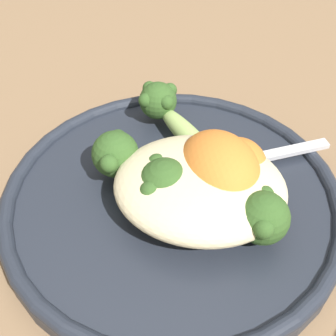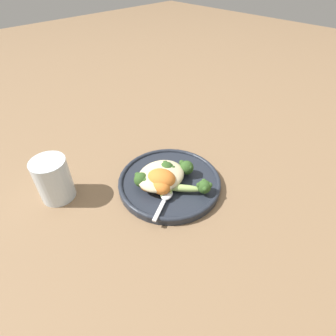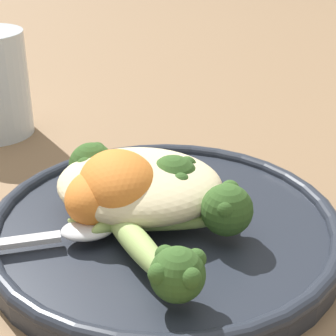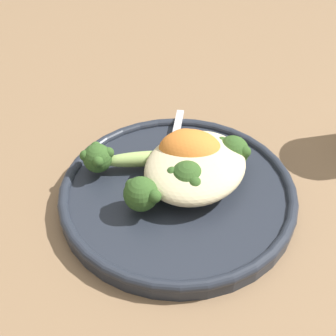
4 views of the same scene
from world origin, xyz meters
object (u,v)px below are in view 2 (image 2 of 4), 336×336
broccoli_stalk_1 (182,171)px  broccoli_stalk_3 (145,181)px  broccoli_stalk_2 (167,172)px  sweet_potato_chunk_0 (161,179)px  plate (169,182)px  sweet_potato_chunk_1 (154,182)px  broccoli_stalk_0 (195,187)px  sweet_potato_chunk_2 (160,185)px  spoon (165,197)px  water_glass (54,179)px  quinoa_mound (161,176)px

broccoli_stalk_1 → broccoli_stalk_3: same height
broccoli_stalk_2 → sweet_potato_chunk_0: 0.03m
plate → sweet_potato_chunk_1: size_ratio=3.68×
plate → broccoli_stalk_2: bearing=94.2°
broccoli_stalk_0 → broccoli_stalk_2: (-0.01, 0.08, 0.00)m
broccoli_stalk_3 → sweet_potato_chunk_1: bearing=-175.8°
broccoli_stalk_1 → sweet_potato_chunk_2: same height
sweet_potato_chunk_1 → spoon: 0.05m
water_glass → broccoli_stalk_2: bearing=-35.5°
plate → sweet_potato_chunk_0: (-0.03, -0.00, 0.03)m
sweet_potato_chunk_1 → broccoli_stalk_1: bearing=-16.0°
quinoa_mound → sweet_potato_chunk_2: bearing=-139.4°
sweet_potato_chunk_0 → broccoli_stalk_1: bearing=-9.2°
quinoa_mound → plate: bearing=-23.6°
broccoli_stalk_1 → spoon: broccoli_stalk_1 is taller
quinoa_mound → sweet_potato_chunk_0: bearing=-130.7°
spoon → sweet_potato_chunk_1: bearing=-125.4°
broccoli_stalk_0 → quinoa_mound: bearing=162.4°
broccoli_stalk_1 → broccoli_stalk_2: 0.04m
spoon → water_glass: size_ratio=0.90×
broccoli_stalk_1 → sweet_potato_chunk_1: 0.08m
quinoa_mound → broccoli_stalk_2: (0.02, -0.00, 0.00)m
plate → broccoli_stalk_3: bearing=157.8°
broccoli_stalk_2 → broccoli_stalk_3: bearing=110.7°
sweet_potato_chunk_1 → spoon: sweet_potato_chunk_1 is taller
sweet_potato_chunk_1 → broccoli_stalk_2: bearing=1.4°
quinoa_mound → sweet_potato_chunk_0: size_ratio=1.72×
broccoli_stalk_0 → sweet_potato_chunk_1: size_ratio=1.42×
plate → water_glass: size_ratio=2.40×
broccoli_stalk_3 → sweet_potato_chunk_0: size_ratio=1.22×
sweet_potato_chunk_0 → sweet_potato_chunk_1: 0.02m
quinoa_mound → spoon: quinoa_mound is taller
sweet_potato_chunk_2 → water_glass: water_glass is taller
plate → broccoli_stalk_0: size_ratio=2.59×
sweet_potato_chunk_0 → sweet_potato_chunk_2: (-0.01, -0.01, -0.01)m
plate → broccoli_stalk_1: size_ratio=2.07×
quinoa_mound → water_glass: size_ratio=1.13×
quinoa_mound → broccoli_stalk_1: (0.05, -0.02, -0.00)m
quinoa_mound → broccoli_stalk_1: 0.06m
quinoa_mound → sweet_potato_chunk_0: sweet_potato_chunk_0 is taller
sweet_potato_chunk_1 → spoon: size_ratio=0.73×
sweet_potato_chunk_2 → sweet_potato_chunk_0: bearing=30.1°
sweet_potato_chunk_1 → water_glass: (-0.17, 0.16, 0.02)m
plate → sweet_potato_chunk_1: bearing=171.4°
quinoa_mound → broccoli_stalk_2: 0.02m
quinoa_mound → broccoli_stalk_3: (-0.04, 0.02, -0.00)m
broccoli_stalk_1 → sweet_potato_chunk_2: size_ratio=2.28×
sweet_potato_chunk_0 → water_glass: (-0.19, 0.17, 0.01)m
plate → spoon: 0.07m
sweet_potato_chunk_2 → spoon: sweet_potato_chunk_2 is taller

